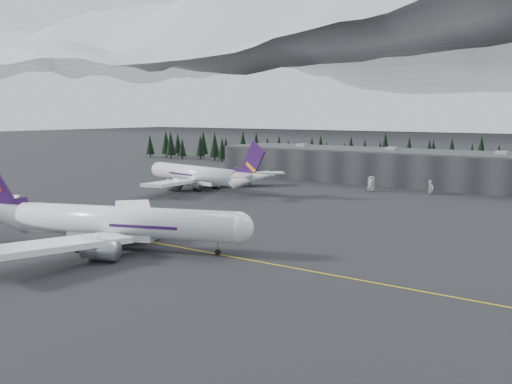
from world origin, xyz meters
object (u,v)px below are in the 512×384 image
Objects in this scene: jet_main at (100,221)px; jet_parked at (204,175)px; terminal at (416,168)px; gse_vehicle_b at (431,191)px; gse_vehicle_a at (371,189)px.

jet_main is 1.02× the size of jet_parked.
gse_vehicle_b is (13.19, -22.43, -5.50)m from terminal.
jet_parked is 13.07× the size of gse_vehicle_b.
gse_vehicle_a is at bearing 63.30° from jet_main.
gse_vehicle_b reaches higher than gse_vehicle_a.
gse_vehicle_b is at bearing 54.56° from jet_main.
jet_parked reaches higher than gse_vehicle_a.
terminal reaches higher than gse_vehicle_b.
jet_parked is 11.62× the size of gse_vehicle_a.
jet_parked is at bearing -72.69° from gse_vehicle_b.
jet_main reaches higher than terminal.
jet_main is at bearing -96.80° from terminal.
terminal is 2.61× the size of jet_parked.
jet_main is 117.58m from gse_vehicle_b.
terminal is 26.60m from gse_vehicle_b.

